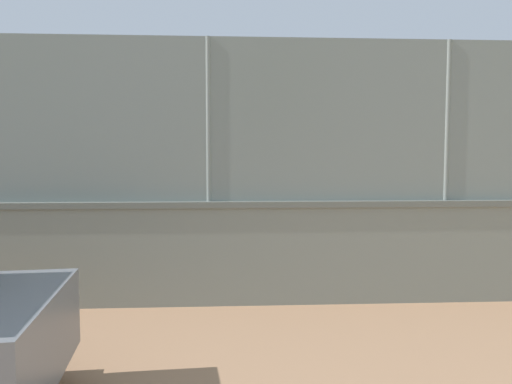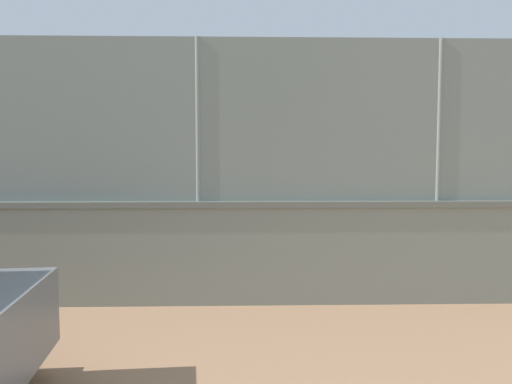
# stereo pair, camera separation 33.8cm
# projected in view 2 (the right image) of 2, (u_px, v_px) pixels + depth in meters

# --- Properties ---
(ground_plane) EXTENTS (260.00, 260.00, 0.00)m
(ground_plane) POSITION_uv_depth(u_px,v_px,m) (247.00, 207.00, 19.42)
(ground_plane) COLOR tan
(perimeter_wall) EXTENTS (29.51, 0.91, 1.39)m
(perimeter_wall) POSITION_uv_depth(u_px,v_px,m) (79.00, 252.00, 6.54)
(perimeter_wall) COLOR gray
(perimeter_wall) RESTS_ON ground_plane
(fence_panel_on_wall) EXTENTS (28.98, 0.64, 2.15)m
(fence_panel_on_wall) POSITION_uv_depth(u_px,v_px,m) (75.00, 120.00, 6.42)
(fence_panel_on_wall) COLOR gray
(fence_panel_on_wall) RESTS_ON perimeter_wall
(player_foreground_swinging) EXTENTS (0.77, 1.28, 1.68)m
(player_foreground_swinging) POSITION_uv_depth(u_px,v_px,m) (180.00, 196.00, 12.32)
(player_foreground_swinging) COLOR navy
(player_foreground_swinging) RESTS_ON ground_plane
(player_crossing_court) EXTENTS (0.70, 0.83, 1.63)m
(player_crossing_court) POSITION_uv_depth(u_px,v_px,m) (379.00, 190.00, 15.39)
(player_crossing_court) COLOR #591919
(player_crossing_court) RESTS_ON ground_plane
(sports_ball) EXTENTS (0.18, 0.18, 0.18)m
(sports_ball) POSITION_uv_depth(u_px,v_px,m) (234.00, 197.00, 11.37)
(sports_ball) COLOR orange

